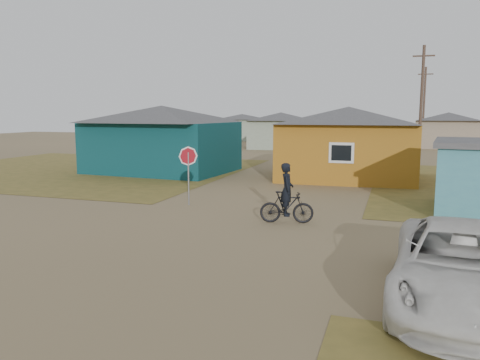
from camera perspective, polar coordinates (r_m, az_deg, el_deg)
name	(u,v)px	position (r m, az deg, el deg)	size (l,w,h in m)	color
ground	(208,239)	(13.47, -3.91, -7.23)	(120.00, 120.00, 0.00)	olive
grass_nw	(82,169)	(31.57, -18.68, 1.29)	(20.00, 18.00, 0.00)	olive
house_teal	(162,138)	(28.87, -9.47, 5.08)	(8.93, 7.08, 4.00)	#0A3339
house_yellow	(348,142)	(26.16, 13.00, 4.55)	(7.72, 6.76, 3.90)	#A36719
house_pale_west	(281,130)	(47.32, 4.99, 6.11)	(7.04, 6.15, 3.60)	gray
house_beige_east	(448,130)	(52.28, 24.01, 5.63)	(6.95, 6.05, 3.60)	gray
house_pale_north	(242,127)	(61.05, 0.26, 6.51)	(6.28, 5.81, 3.40)	gray
utility_pole_near	(421,104)	(34.04, 21.21, 8.61)	(1.40, 0.20, 8.00)	#4E3A2F
utility_pole_far	(424,107)	(50.07, 21.50, 8.30)	(1.40, 0.20, 8.00)	#4E3A2F
stop_sign	(188,162)	(18.17, -6.33, 2.23)	(0.72, 0.28, 2.30)	gray
cyclist	(287,201)	(15.32, 5.72, -2.60)	(1.81, 0.87, 1.98)	black
vehicle	(464,267)	(9.73, 25.65, -9.52)	(2.51, 5.44, 1.51)	silver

